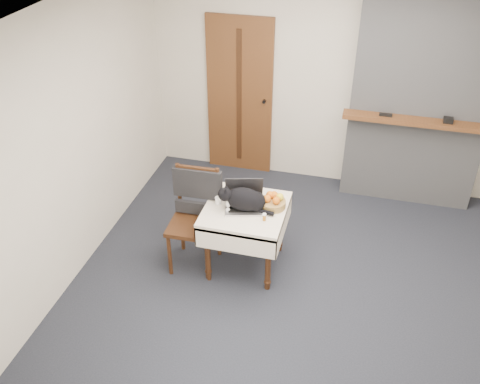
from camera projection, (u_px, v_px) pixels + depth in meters
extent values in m
plane|color=black|center=(306.00, 282.00, 5.29)|extent=(4.50, 4.50, 0.00)
cube|color=beige|center=(340.00, 83.00, 6.18)|extent=(4.50, 0.02, 2.60)
cube|color=beige|center=(79.00, 138.00, 5.05)|extent=(0.02, 4.00, 2.60)
cube|color=white|center=(331.00, 15.00, 3.85)|extent=(4.50, 4.00, 0.02)
cube|color=brown|center=(240.00, 97.00, 6.58)|extent=(0.82, 0.05, 2.00)
cube|color=#3B2010|center=(239.00, 98.00, 6.56)|extent=(0.06, 0.01, 1.70)
cylinder|color=black|center=(264.00, 101.00, 6.48)|extent=(0.04, 0.06, 0.04)
cube|color=gray|center=(421.00, 96.00, 5.87)|extent=(1.50, 0.30, 2.60)
cube|color=brown|center=(418.00, 122.00, 5.79)|extent=(1.62, 0.18, 0.05)
cube|color=black|center=(386.00, 115.00, 5.84)|extent=(0.14, 0.04, 0.03)
cube|color=black|center=(448.00, 120.00, 5.70)|extent=(0.10, 0.07, 0.06)
cylinder|color=#3B2010|center=(208.00, 253.00, 5.17)|extent=(0.06, 0.06, 0.64)
sphere|color=#3B2010|center=(208.00, 271.00, 5.30)|extent=(0.07, 0.07, 0.07)
cylinder|color=#3B2010|center=(268.00, 263.00, 5.04)|extent=(0.06, 0.06, 0.64)
sphere|color=#3B2010|center=(267.00, 282.00, 5.17)|extent=(0.07, 0.07, 0.07)
cylinder|color=#3B2010|center=(225.00, 217.00, 5.65)|extent=(0.06, 0.06, 0.64)
sphere|color=#3B2010|center=(225.00, 235.00, 5.79)|extent=(0.07, 0.07, 0.07)
cylinder|color=#3B2010|center=(280.00, 226.00, 5.53)|extent=(0.06, 0.06, 0.64)
sphere|color=#3B2010|center=(279.00, 244.00, 5.66)|extent=(0.07, 0.07, 0.07)
cube|color=beige|center=(245.00, 210.00, 5.15)|extent=(0.78, 0.78, 0.06)
cube|color=beige|center=(235.00, 244.00, 4.90)|extent=(0.78, 0.01, 0.22)
cube|color=beige|center=(254.00, 198.00, 5.52)|extent=(0.78, 0.01, 0.22)
cube|color=beige|center=(208.00, 214.00, 5.30)|extent=(0.01, 0.78, 0.22)
cube|color=beige|center=(284.00, 226.00, 5.13)|extent=(0.01, 0.78, 0.22)
cube|color=#B7B7BC|center=(244.00, 208.00, 5.11)|extent=(0.42, 0.34, 0.02)
cube|color=black|center=(244.00, 207.00, 5.10)|extent=(0.34, 0.24, 0.00)
cube|color=black|center=(244.00, 188.00, 5.16)|extent=(0.37, 0.16, 0.25)
cube|color=#ACCBFC|center=(244.00, 188.00, 5.16)|extent=(0.34, 0.14, 0.22)
ellipsoid|color=black|center=(244.00, 199.00, 5.05)|extent=(0.40, 0.29, 0.23)
ellipsoid|color=black|center=(256.00, 201.00, 5.06)|extent=(0.23, 0.25, 0.19)
sphere|color=black|center=(225.00, 194.00, 5.02)|extent=(0.16, 0.16, 0.13)
ellipsoid|color=white|center=(220.00, 197.00, 5.04)|extent=(0.07, 0.08, 0.06)
ellipsoid|color=white|center=(228.00, 203.00, 5.08)|extent=(0.07, 0.09, 0.09)
cone|color=black|center=(226.00, 191.00, 4.96)|extent=(0.05, 0.06, 0.06)
cone|color=black|center=(226.00, 186.00, 5.02)|extent=(0.05, 0.06, 0.06)
cylinder|color=black|center=(264.00, 212.00, 5.03)|extent=(0.20, 0.06, 0.04)
sphere|color=white|center=(228.00, 210.00, 5.07)|extent=(0.04, 0.04, 0.04)
sphere|color=white|center=(228.00, 205.00, 5.14)|extent=(0.04, 0.04, 0.04)
cylinder|color=white|center=(218.00, 201.00, 5.18)|extent=(0.07, 0.07, 0.07)
cylinder|color=#995912|center=(264.00, 218.00, 4.95)|extent=(0.03, 0.03, 0.06)
cylinder|color=white|center=(264.00, 214.00, 4.93)|extent=(0.04, 0.04, 0.01)
cylinder|color=olive|center=(273.00, 204.00, 5.13)|extent=(0.25, 0.25, 0.07)
sphere|color=orange|center=(267.00, 199.00, 5.08)|extent=(0.07, 0.07, 0.07)
sphere|color=orange|center=(276.00, 201.00, 5.05)|extent=(0.07, 0.07, 0.07)
sphere|color=orange|center=(274.00, 195.00, 5.14)|extent=(0.07, 0.07, 0.07)
sphere|color=yellow|center=(280.00, 197.00, 5.11)|extent=(0.07, 0.07, 0.07)
sphere|color=orange|center=(270.00, 195.00, 5.14)|extent=(0.07, 0.07, 0.07)
cube|color=black|center=(264.00, 211.00, 5.09)|extent=(0.13, 0.02, 0.01)
cube|color=#3B2010|center=(194.00, 225.00, 5.24)|extent=(0.48, 0.48, 0.04)
cylinder|color=#3B2010|center=(170.00, 254.00, 5.26)|extent=(0.04, 0.04, 0.50)
cylinder|color=#3B2010|center=(209.00, 260.00, 5.18)|extent=(0.04, 0.04, 0.50)
cylinder|color=#3B2010|center=(182.00, 230.00, 5.58)|extent=(0.04, 0.04, 0.50)
cylinder|color=#3B2010|center=(219.00, 235.00, 5.51)|extent=(0.04, 0.04, 0.50)
cylinder|color=#3B2010|center=(179.00, 188.00, 5.29)|extent=(0.04, 0.04, 0.55)
cylinder|color=#3B2010|center=(218.00, 193.00, 5.22)|extent=(0.04, 0.04, 0.55)
cube|color=#3B2010|center=(198.00, 181.00, 5.19)|extent=(0.40, 0.05, 0.31)
cube|color=black|center=(198.00, 183.00, 5.19)|extent=(0.49, 0.08, 0.31)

